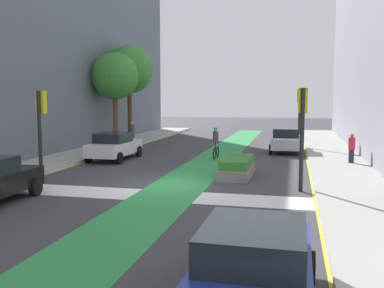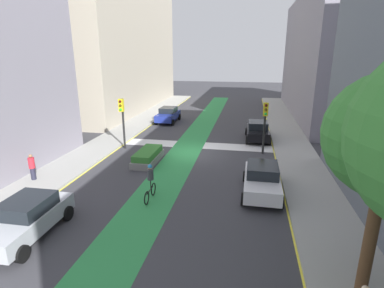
# 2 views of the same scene
# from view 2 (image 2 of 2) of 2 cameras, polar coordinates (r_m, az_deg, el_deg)

# --- Properties ---
(ground_plane) EXTENTS (120.00, 120.00, 0.00)m
(ground_plane) POSITION_cam_2_polar(r_m,az_deg,el_deg) (22.90, 0.29, -1.63)
(ground_plane) COLOR #38383D
(bike_lane_paint) EXTENTS (2.40, 60.00, 0.01)m
(bike_lane_paint) POSITION_cam_2_polar(r_m,az_deg,el_deg) (23.03, -1.44, -1.52)
(bike_lane_paint) COLOR #2D8C47
(bike_lane_paint) RESTS_ON ground_plane
(crosswalk_band) EXTENTS (12.00, 1.80, 0.01)m
(crosswalk_band) POSITION_cam_2_polar(r_m,az_deg,el_deg) (24.78, 1.12, -0.20)
(crosswalk_band) COLOR silver
(crosswalk_band) RESTS_ON ground_plane
(sidewalk_left) EXTENTS (3.00, 60.00, 0.15)m
(sidewalk_left) POSITION_cam_2_polar(r_m,az_deg,el_deg) (22.83, 19.16, -2.45)
(sidewalk_left) COLOR #9E9E99
(sidewalk_left) RESTS_ON ground_plane
(curb_stripe_left) EXTENTS (0.16, 60.00, 0.01)m
(curb_stripe_left) POSITION_cam_2_polar(r_m,az_deg,el_deg) (22.66, 15.40, -2.44)
(curb_stripe_left) COLOR yellow
(curb_stripe_left) RESTS_ON ground_plane
(sidewalk_right) EXTENTS (3.00, 60.00, 0.15)m
(sidewalk_right) POSITION_cam_2_polar(r_m,az_deg,el_deg) (25.26, -16.70, -0.42)
(sidewalk_right) COLOR #9E9E99
(sidewalk_right) RESTS_ON ground_plane
(curb_stripe_right) EXTENTS (0.16, 60.00, 0.01)m
(curb_stripe_right) POSITION_cam_2_polar(r_m,az_deg,el_deg) (24.64, -13.58, -0.77)
(curb_stripe_right) COLOR yellow
(curb_stripe_right) RESTS_ON ground_plane
(buildings_left_row) EXTENTS (8.90, 58.48, 14.28)m
(buildings_left_row) POSITION_cam_2_polar(r_m,az_deg,el_deg) (25.79, 32.02, 13.66)
(buildings_left_row) COLOR gray
(buildings_left_row) RESTS_ON ground_plane
(buildings_right_row) EXTENTS (6.76, 59.92, 18.71)m
(buildings_right_row) POSITION_cam_2_polar(r_m,az_deg,el_deg) (25.40, -30.57, 18.45)
(buildings_right_row) COLOR #B2A893
(buildings_right_row) RESTS_ON ground_plane
(traffic_signal_near_right) EXTENTS (0.35, 0.52, 3.92)m
(traffic_signal_near_right) POSITION_cam_2_polar(r_m,az_deg,el_deg) (23.75, -12.94, 5.48)
(traffic_signal_near_right) COLOR black
(traffic_signal_near_right) RESTS_ON ground_plane
(traffic_signal_near_left) EXTENTS (0.35, 0.52, 3.84)m
(traffic_signal_near_left) POSITION_cam_2_polar(r_m,az_deg,el_deg) (22.53, 13.52, 4.71)
(traffic_signal_near_left) COLOR black
(traffic_signal_near_left) RESTS_ON ground_plane
(car_silver_right_far) EXTENTS (2.07, 4.23, 1.57)m
(car_silver_right_far) POSITION_cam_2_polar(r_m,az_deg,el_deg) (14.30, -28.60, -12.05)
(car_silver_right_far) COLOR #B2B7BF
(car_silver_right_far) RESTS_ON ground_plane
(car_blue_right_near) EXTENTS (2.07, 4.22, 1.57)m
(car_blue_right_near) POSITION_cam_2_polar(r_m,az_deg,el_deg) (33.15, -4.50, 5.49)
(car_blue_right_near) COLOR navy
(car_blue_right_near) RESTS_ON ground_plane
(car_black_left_near) EXTENTS (2.14, 4.26, 1.57)m
(car_black_left_near) POSITION_cam_2_polar(r_m,az_deg,el_deg) (26.75, 12.18, 2.46)
(car_black_left_near) COLOR black
(car_black_left_near) RESTS_ON ground_plane
(car_white_left_far) EXTENTS (2.05, 4.21, 1.57)m
(car_white_left_far) POSITION_cam_2_polar(r_m,az_deg,el_deg) (16.56, 12.96, -6.47)
(car_white_left_far) COLOR silver
(car_white_left_far) RESTS_ON ground_plane
(cyclist_in_lane) EXTENTS (0.32, 1.73, 1.86)m
(cyclist_in_lane) POSITION_cam_2_polar(r_m,az_deg,el_deg) (15.63, -7.83, -6.94)
(cyclist_in_lane) COLOR black
(cyclist_in_lane) RESTS_ON ground_plane
(pedestrian_sidewalk_right_a) EXTENTS (0.34, 0.34, 1.53)m
(pedestrian_sidewalk_right_a) POSITION_cam_2_polar(r_m,az_deg,el_deg) (19.78, -27.74, -3.80)
(pedestrian_sidewalk_right_a) COLOR #262638
(pedestrian_sidewalk_right_a) RESTS_ON sidewalk_right
(median_planter) EXTENTS (1.35, 3.41, 0.85)m
(median_planter) POSITION_cam_2_polar(r_m,az_deg,el_deg) (21.04, -8.27, -2.33)
(median_planter) COLOR slate
(median_planter) RESTS_ON ground_plane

